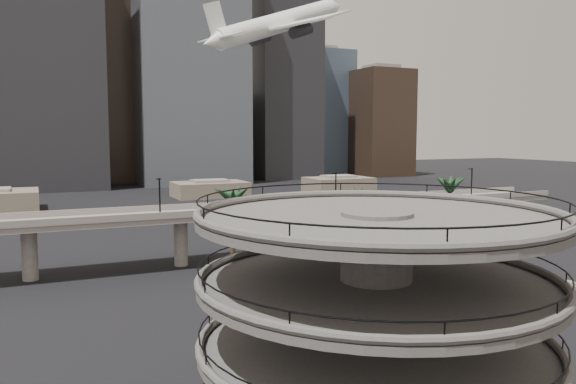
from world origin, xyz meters
name	(u,v)px	position (x,y,z in m)	size (l,w,h in m)	color
parking_ramp	(375,314)	(-13.00, -4.00, 9.84)	(22.20, 22.20, 17.35)	#504D4A
overpass	(245,216)	(0.00, 55.00, 7.34)	(130.00, 9.30, 14.70)	slate
palm_trees	(379,191)	(21.48, 47.47, 11.30)	(54.40, 18.40, 14.00)	#412A1B
low_buildings	(170,192)	(6.89, 142.30, 2.86)	(135.00, 27.50, 6.80)	#695E4D
skyline	(149,88)	(15.11, 217.09, 41.19)	(269.00, 86.00, 112.75)	gray
airborne_jet	(278,24)	(11.63, 67.77, 41.86)	(35.26, 32.41, 15.19)	white
car_a	(421,334)	(3.02, 11.93, 0.80)	(1.88, 4.68, 1.59)	maroon
car_b	(446,308)	(11.17, 17.77, 0.80)	(1.69, 4.84, 1.59)	black
car_c	(570,286)	(32.96, 18.69, 0.74)	(2.06, 5.08, 1.47)	white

